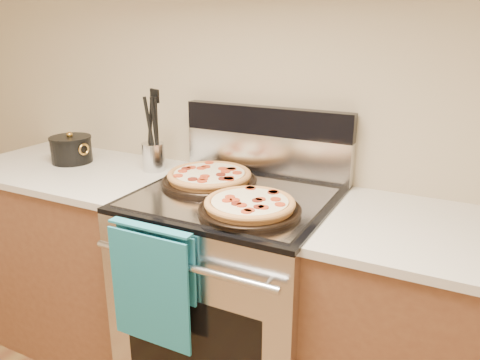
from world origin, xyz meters
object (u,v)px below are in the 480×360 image
at_px(range_body, 234,301).
at_px(pepperoni_pizza_back, 209,177).
at_px(pepperoni_pizza_front, 250,206).
at_px(utensil_crock, 153,157).
at_px(saucepan, 71,150).

distance_m(range_body, pepperoni_pizza_back, 0.53).
xyz_separation_m(pepperoni_pizza_front, utensil_crock, (-0.64, 0.30, 0.02)).
relative_size(pepperoni_pizza_back, pepperoni_pizza_front, 1.08).
height_order(pepperoni_pizza_back, saucepan, saucepan).
xyz_separation_m(range_body, saucepan, (-0.94, 0.09, 0.52)).
height_order(pepperoni_pizza_back, pepperoni_pizza_front, pepperoni_pizza_back).
distance_m(pepperoni_pizza_back, pepperoni_pizza_front, 0.35).
relative_size(range_body, pepperoni_pizza_front, 2.53).
bearing_deg(saucepan, pepperoni_pizza_back, -1.36).
bearing_deg(pepperoni_pizza_front, utensil_crock, 154.90).
xyz_separation_m(range_body, pepperoni_pizza_front, (0.14, -0.14, 0.50)).
distance_m(pepperoni_pizza_front, saucepan, 1.10).
relative_size(pepperoni_pizza_back, utensil_crock, 3.01).
xyz_separation_m(pepperoni_pizza_back, utensil_crock, (-0.35, 0.09, 0.02)).
bearing_deg(pepperoni_pizza_back, pepperoni_pizza_front, -36.10).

